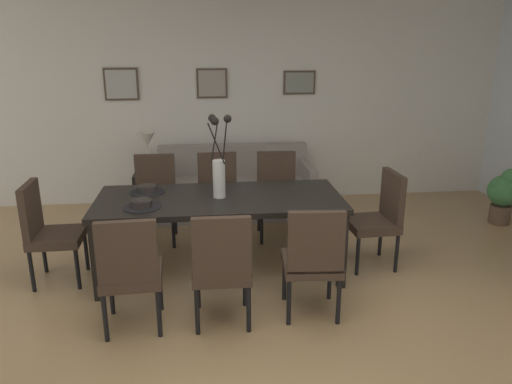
{
  "coord_description": "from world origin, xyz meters",
  "views": [
    {
      "loc": [
        -0.31,
        -3.2,
        2.11
      ],
      "look_at": [
        0.14,
        1.03,
        0.77
      ],
      "focal_mm": 34.57,
      "sensor_mm": 36.0,
      "label": 1
    }
  ],
  "objects_px": {
    "dining_chair_head_east": "(380,215)",
    "table_lamp": "(147,143)",
    "dining_chair_near_left": "(130,269)",
    "dining_chair_mid_right": "(277,191)",
    "sofa": "(235,190)",
    "dining_chair_near_right": "(155,194)",
    "framed_picture_center": "(212,83)",
    "dining_chair_far_left": "(222,264)",
    "centerpiece_vase": "(219,167)",
    "dining_table": "(220,204)",
    "potted_plant": "(504,193)",
    "bowl_near_right": "(147,188)",
    "dining_chair_head_west": "(47,228)",
    "framed_picture_right": "(299,83)",
    "dining_chair_mid_left": "(313,257)",
    "framed_picture_left": "(121,84)",
    "dining_chair_far_right": "(218,192)",
    "side_table": "(150,194)",
    "bowl_near_left": "(142,203)"
  },
  "relations": [
    {
      "from": "bowl_near_right",
      "to": "centerpiece_vase",
      "type": "bearing_deg",
      "value": -17.57
    },
    {
      "from": "dining_chair_far_right",
      "to": "dining_chair_head_east",
      "type": "distance_m",
      "value": 1.74
    },
    {
      "from": "bowl_near_right",
      "to": "dining_chair_mid_left",
      "type": "bearing_deg",
      "value": -38.45
    },
    {
      "from": "sofa",
      "to": "table_lamp",
      "type": "bearing_deg",
      "value": 179.08
    },
    {
      "from": "dining_chair_head_west",
      "to": "table_lamp",
      "type": "height_order",
      "value": "table_lamp"
    },
    {
      "from": "table_lamp",
      "to": "dining_chair_mid_left",
      "type": "bearing_deg",
      "value": -59.76
    },
    {
      "from": "dining_chair_mid_left",
      "to": "centerpiece_vase",
      "type": "distance_m",
      "value": 1.2
    },
    {
      "from": "dining_chair_far_right",
      "to": "framed_picture_center",
      "type": "xyz_separation_m",
      "value": [
        -0.01,
        1.28,
        1.04
      ]
    },
    {
      "from": "dining_chair_far_left",
      "to": "centerpiece_vase",
      "type": "relative_size",
      "value": 1.25
    },
    {
      "from": "dining_chair_mid_right",
      "to": "bowl_near_left",
      "type": "relative_size",
      "value": 5.41
    },
    {
      "from": "dining_chair_far_left",
      "to": "dining_chair_head_west",
      "type": "distance_m",
      "value": 1.74
    },
    {
      "from": "dining_chair_mid_right",
      "to": "potted_plant",
      "type": "bearing_deg",
      "value": 1.24
    },
    {
      "from": "dining_chair_near_left",
      "to": "sofa",
      "type": "xyz_separation_m",
      "value": [
        0.92,
        2.59,
        -0.23
      ]
    },
    {
      "from": "dining_chair_near_right",
      "to": "framed_picture_left",
      "type": "relative_size",
      "value": 2.18
    },
    {
      "from": "dining_chair_head_east",
      "to": "table_lamp",
      "type": "xyz_separation_m",
      "value": [
        -2.32,
        1.7,
        0.38
      ]
    },
    {
      "from": "framed_picture_right",
      "to": "dining_chair_head_east",
      "type": "bearing_deg",
      "value": -79.96
    },
    {
      "from": "dining_chair_mid_left",
      "to": "table_lamp",
      "type": "height_order",
      "value": "table_lamp"
    },
    {
      "from": "dining_chair_mid_left",
      "to": "dining_chair_mid_right",
      "type": "relative_size",
      "value": 1.0
    },
    {
      "from": "dining_chair_near_left",
      "to": "dining_chair_mid_right",
      "type": "bearing_deg",
      "value": 52.93
    },
    {
      "from": "dining_chair_far_left",
      "to": "centerpiece_vase",
      "type": "bearing_deg",
      "value": 88.65
    },
    {
      "from": "dining_chair_head_east",
      "to": "framed_picture_left",
      "type": "relative_size",
      "value": 2.18
    },
    {
      "from": "dining_chair_far_right",
      "to": "potted_plant",
      "type": "height_order",
      "value": "dining_chair_far_right"
    },
    {
      "from": "dining_chair_near_right",
      "to": "bowl_near_right",
      "type": "bearing_deg",
      "value": -90.05
    },
    {
      "from": "dining_chair_near_left",
      "to": "table_lamp",
      "type": "distance_m",
      "value": 2.64
    },
    {
      "from": "centerpiece_vase",
      "to": "side_table",
      "type": "xyz_separation_m",
      "value": [
        -0.81,
        1.7,
        -0.76
      ]
    },
    {
      "from": "centerpiece_vase",
      "to": "dining_chair_near_left",
      "type": "bearing_deg",
      "value": -127.11
    },
    {
      "from": "dining_chair_head_east",
      "to": "bowl_near_right",
      "type": "xyz_separation_m",
      "value": [
        -2.17,
        0.21,
        0.27
      ]
    },
    {
      "from": "dining_chair_far_left",
      "to": "framed_picture_center",
      "type": "xyz_separation_m",
      "value": [
        0.02,
        3.06,
        1.04
      ]
    },
    {
      "from": "dining_chair_far_right",
      "to": "sofa",
      "type": "height_order",
      "value": "dining_chair_far_right"
    },
    {
      "from": "dining_chair_mid_left",
      "to": "centerpiece_vase",
      "type": "xyz_separation_m",
      "value": [
        -0.68,
        0.85,
        0.51
      ]
    },
    {
      "from": "dining_chair_head_west",
      "to": "table_lamp",
      "type": "bearing_deg",
      "value": 67.51
    },
    {
      "from": "dining_chair_near_left",
      "to": "potted_plant",
      "type": "xyz_separation_m",
      "value": [
        4.03,
        1.83,
        -0.14
      ]
    },
    {
      "from": "table_lamp",
      "to": "framed_picture_left",
      "type": "distance_m",
      "value": 0.87
    },
    {
      "from": "centerpiece_vase",
      "to": "sofa",
      "type": "xyz_separation_m",
      "value": [
        0.24,
        1.68,
        -0.74
      ]
    },
    {
      "from": "dining_table",
      "to": "dining_chair_head_east",
      "type": "xyz_separation_m",
      "value": [
        1.51,
        0.0,
        -0.16
      ]
    },
    {
      "from": "framed_picture_center",
      "to": "potted_plant",
      "type": "height_order",
      "value": "framed_picture_center"
    },
    {
      "from": "dining_chair_mid_right",
      "to": "bowl_near_right",
      "type": "distance_m",
      "value": 1.49
    },
    {
      "from": "dining_chair_head_west",
      "to": "framed_picture_right",
      "type": "relative_size",
      "value": 2.22
    },
    {
      "from": "dining_chair_far_right",
      "to": "side_table",
      "type": "bearing_deg",
      "value": 135.23
    },
    {
      "from": "framed_picture_right",
      "to": "dining_chair_mid_right",
      "type": "bearing_deg",
      "value": -109.91
    },
    {
      "from": "dining_chair_mid_right",
      "to": "sofa",
      "type": "bearing_deg",
      "value": 116.82
    },
    {
      "from": "dining_chair_near_right",
      "to": "potted_plant",
      "type": "xyz_separation_m",
      "value": [
        4.01,
        0.05,
        -0.14
      ]
    },
    {
      "from": "dining_table",
      "to": "dining_chair_near_right",
      "type": "distance_m",
      "value": 1.11
    },
    {
      "from": "dining_chair_near_right",
      "to": "framed_picture_center",
      "type": "bearing_deg",
      "value": 62.94
    },
    {
      "from": "dining_chair_far_left",
      "to": "dining_chair_head_east",
      "type": "height_order",
      "value": "same"
    },
    {
      "from": "dining_table",
      "to": "framed_picture_center",
      "type": "xyz_separation_m",
      "value": [
        0.0,
        2.17,
        0.88
      ]
    },
    {
      "from": "dining_chair_far_left",
      "to": "side_table",
      "type": "bearing_deg",
      "value": 106.93
    },
    {
      "from": "dining_chair_head_west",
      "to": "side_table",
      "type": "height_order",
      "value": "dining_chair_head_west"
    },
    {
      "from": "bowl_near_left",
      "to": "framed_picture_left",
      "type": "distance_m",
      "value": 2.54
    },
    {
      "from": "bowl_near_left",
      "to": "framed_picture_left",
      "type": "height_order",
      "value": "framed_picture_left"
    }
  ]
}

